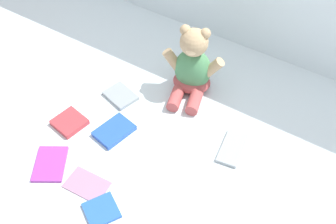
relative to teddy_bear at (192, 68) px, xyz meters
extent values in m
plane|color=silver|center=(0.05, -0.12, -0.10)|extent=(3.20, 3.20, 0.00)
ellipsoid|color=#4C8C59|center=(0.00, 0.01, -0.01)|extent=(0.15, 0.13, 0.17)
ellipsoid|color=#B24C4C|center=(0.00, 0.00, -0.07)|extent=(0.16, 0.15, 0.06)
sphere|color=tan|center=(0.00, 0.00, 0.11)|extent=(0.12, 0.12, 0.10)
ellipsoid|color=beige|center=(0.01, -0.03, 0.11)|extent=(0.05, 0.04, 0.03)
sphere|color=tan|center=(-0.04, 0.00, 0.15)|extent=(0.05, 0.05, 0.04)
sphere|color=tan|center=(0.03, 0.02, 0.15)|extent=(0.05, 0.05, 0.04)
cylinder|color=tan|center=(-0.07, -0.02, 0.02)|extent=(0.09, 0.06, 0.09)
cylinder|color=tan|center=(0.07, 0.02, 0.02)|extent=(0.09, 0.06, 0.09)
cylinder|color=#B24C4C|center=(-0.01, -0.09, -0.08)|extent=(0.07, 0.10, 0.04)
cylinder|color=#B24C4C|center=(0.06, -0.07, -0.08)|extent=(0.07, 0.10, 0.04)
cube|color=#A87492|center=(-0.06, -0.53, -0.10)|extent=(0.13, 0.09, 0.01)
cube|color=gray|center=(-0.20, -0.17, -0.09)|extent=(0.13, 0.11, 0.01)
cube|color=purple|center=(-0.21, -0.53, -0.09)|extent=(0.15, 0.16, 0.01)
cube|color=blue|center=(0.03, -0.57, -0.09)|extent=(0.13, 0.13, 0.01)
cube|color=#939CA2|center=(0.25, -0.17, -0.09)|extent=(0.09, 0.15, 0.01)
cube|color=blue|center=(-0.11, -0.32, -0.09)|extent=(0.11, 0.14, 0.02)
cube|color=#C1373D|center=(-0.27, -0.37, -0.09)|extent=(0.11, 0.11, 0.02)
camera|label=1|loc=(0.51, -0.97, 1.01)|focal=45.14mm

